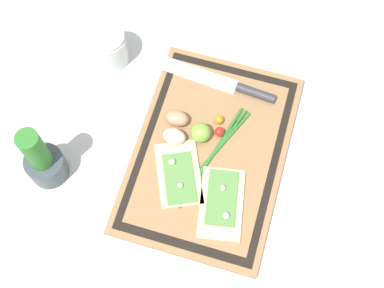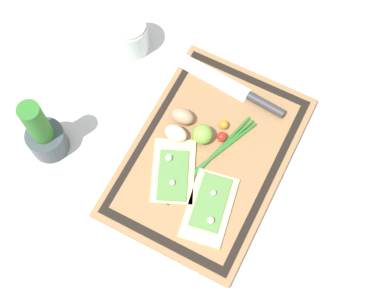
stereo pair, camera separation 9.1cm
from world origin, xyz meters
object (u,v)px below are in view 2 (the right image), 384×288
(egg_brown, at_px, (183,116))
(egg_pink, at_px, (176,133))
(sauce_jar, at_px, (130,37))
(cherry_tomato_yellow, at_px, (223,124))
(herb_pot, at_px, (44,135))
(cherry_tomato_red, at_px, (222,137))
(knife, at_px, (248,95))
(lime, at_px, (203,134))
(pizza_slice_near, at_px, (210,207))
(pizza_slice_far, at_px, (173,172))

(egg_brown, distance_m, egg_pink, 0.05)
(sauce_jar, bearing_deg, cherry_tomato_yellow, -108.61)
(egg_brown, distance_m, herb_pot, 0.33)
(egg_pink, distance_m, cherry_tomato_red, 0.11)
(knife, relative_size, sauce_jar, 3.01)
(lime, relative_size, cherry_tomato_yellow, 2.22)
(pizza_slice_near, height_order, sauce_jar, sauce_jar)
(egg_pink, height_order, cherry_tomato_red, egg_pink)
(egg_pink, bearing_deg, knife, -31.30)
(pizza_slice_far, xyz_separation_m, knife, (0.26, -0.07, 0.00))
(knife, relative_size, cherry_tomato_red, 12.66)
(lime, height_order, herb_pot, herb_pot)
(egg_brown, relative_size, sauce_jar, 0.55)
(egg_brown, bearing_deg, pizza_slice_far, -161.60)
(egg_brown, height_order, cherry_tomato_red, egg_brown)
(cherry_tomato_yellow, relative_size, sauce_jar, 0.21)
(pizza_slice_far, height_order, egg_pink, egg_pink)
(herb_pot, relative_size, sauce_jar, 2.01)
(pizza_slice_far, relative_size, cherry_tomato_yellow, 8.58)
(cherry_tomato_red, bearing_deg, egg_pink, 114.28)
(pizza_slice_near, distance_m, cherry_tomato_yellow, 0.21)
(lime, height_order, sauce_jar, sauce_jar)
(egg_pink, height_order, lime, lime)
(egg_brown, xyz_separation_m, lime, (-0.02, -0.06, 0.00))
(egg_brown, height_order, herb_pot, herb_pot)
(pizza_slice_near, height_order, herb_pot, herb_pot)
(cherry_tomato_yellow, height_order, herb_pot, herb_pot)
(pizza_slice_near, relative_size, egg_brown, 3.29)
(cherry_tomato_red, xyz_separation_m, herb_pot, (-0.20, 0.36, 0.04))
(cherry_tomato_yellow, bearing_deg, pizza_slice_far, 162.13)
(pizza_slice_near, xyz_separation_m, herb_pot, (-0.03, 0.41, 0.05))
(egg_pink, height_order, herb_pot, herb_pot)
(egg_pink, relative_size, lime, 1.16)
(cherry_tomato_yellow, bearing_deg, knife, -10.76)
(pizza_slice_far, xyz_separation_m, cherry_tomato_red, (0.13, -0.06, 0.01))
(knife, bearing_deg, pizza_slice_far, 164.81)
(pizza_slice_near, bearing_deg, egg_brown, 43.10)
(pizza_slice_near, distance_m, egg_pink, 0.19)
(pizza_slice_near, distance_m, pizza_slice_far, 0.12)
(pizza_slice_far, distance_m, herb_pot, 0.31)
(pizza_slice_far, distance_m, cherry_tomato_red, 0.14)
(egg_pink, bearing_deg, cherry_tomato_red, -65.72)
(pizza_slice_near, height_order, knife, pizza_slice_near)
(pizza_slice_far, height_order, cherry_tomato_red, same)
(cherry_tomato_yellow, bearing_deg, herb_pot, 123.35)
(knife, distance_m, cherry_tomato_red, 0.13)
(knife, height_order, cherry_tomato_red, cherry_tomato_red)
(pizza_slice_near, distance_m, cherry_tomato_red, 0.17)
(pizza_slice_far, bearing_deg, sauce_jar, 44.80)
(egg_pink, bearing_deg, lime, -66.37)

